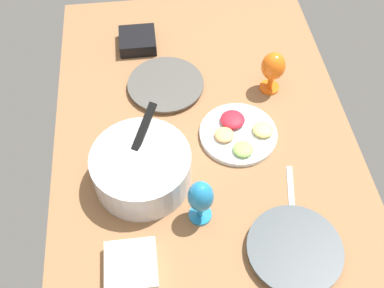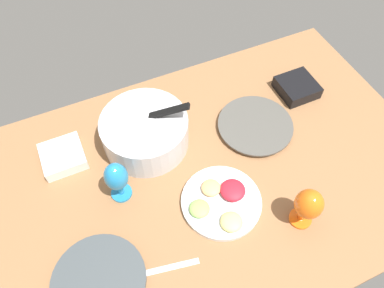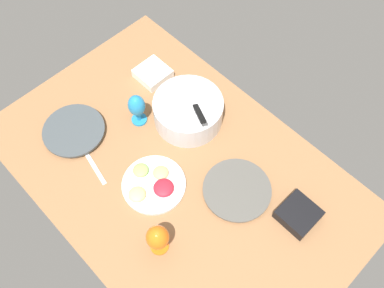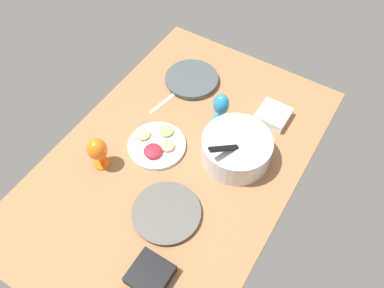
% 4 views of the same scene
% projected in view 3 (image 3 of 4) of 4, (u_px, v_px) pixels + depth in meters
% --- Properties ---
extents(ground_plane, '(1.60, 1.04, 0.04)m').
position_uv_depth(ground_plane, '(177.00, 173.00, 1.83)').
color(ground_plane, '#8C603D').
extents(dinner_plate_left, '(0.28, 0.28, 0.03)m').
position_uv_depth(dinner_plate_left, '(74.00, 131.00, 1.90)').
color(dinner_plate_left, silver).
rests_on(dinner_plate_left, ground_plane).
extents(dinner_plate_right, '(0.29, 0.29, 0.02)m').
position_uv_depth(dinner_plate_right, '(237.00, 190.00, 1.76)').
color(dinner_plate_right, silver).
rests_on(dinner_plate_right, ground_plane).
extents(mixing_bowl, '(0.31, 0.31, 0.20)m').
position_uv_depth(mixing_bowl, '(188.00, 110.00, 1.89)').
color(mixing_bowl, silver).
rests_on(mixing_bowl, ground_plane).
extents(fruit_platter, '(0.27, 0.27, 0.05)m').
position_uv_depth(fruit_platter, '(153.00, 184.00, 1.77)').
color(fruit_platter, silver).
rests_on(fruit_platter, ground_plane).
extents(hurricane_glass_orange, '(0.09, 0.09, 0.17)m').
position_uv_depth(hurricane_glass_orange, '(158.00, 238.00, 1.56)').
color(hurricane_glass_orange, orange).
rests_on(hurricane_glass_orange, ground_plane).
extents(hurricane_glass_blue, '(0.08, 0.08, 0.17)m').
position_uv_depth(hurricane_glass_blue, '(137.00, 107.00, 1.85)').
color(hurricane_glass_blue, '#217FBA').
rests_on(hurricane_glass_blue, ground_plane).
extents(square_bowl_black, '(0.15, 0.15, 0.05)m').
position_uv_depth(square_bowl_black, '(299.00, 214.00, 1.69)').
color(square_bowl_black, black).
rests_on(square_bowl_black, ground_plane).
extents(square_bowl_white, '(0.15, 0.15, 0.05)m').
position_uv_depth(square_bowl_white, '(153.00, 73.00, 2.05)').
color(square_bowl_white, white).
rests_on(square_bowl_white, ground_plane).
extents(fork_by_left_plate, '(0.18, 0.05, 0.01)m').
position_uv_depth(fork_by_left_plate, '(95.00, 168.00, 1.82)').
color(fork_by_left_plate, silver).
rests_on(fork_by_left_plate, ground_plane).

